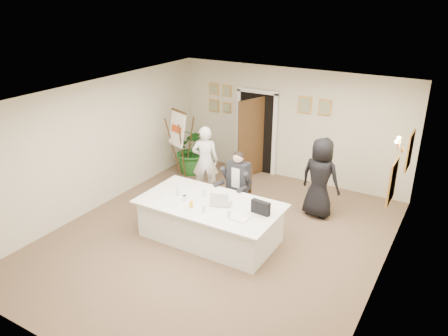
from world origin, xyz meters
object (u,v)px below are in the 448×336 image
seated_man (237,184)px  standing_man (205,161)px  paper_stack (239,218)px  laptop_bag (261,207)px  oj_glass (191,205)px  flip_chart (181,148)px  conference_table (210,220)px  steel_jug (185,198)px  potted_palm (193,150)px  standing_woman (320,178)px  laptop (223,197)px

seated_man → standing_man: size_ratio=0.88×
seated_man → standing_man: (-1.16, 0.57, 0.10)m
seated_man → paper_stack: (0.80, -1.36, 0.06)m
laptop_bag → paper_stack: laptop_bag is taller
standing_man → oj_glass: 2.24m
flip_chart → paper_stack: flip_chart is taller
conference_table → standing_man: 2.08m
flip_chart → steel_jug: flip_chart is taller
paper_stack → steel_jug: size_ratio=2.89×
laptop_bag → paper_stack: (-0.23, -0.37, -0.11)m
steel_jug → potted_palm: bearing=121.4°
flip_chart → standing_man: (1.05, -0.51, 0.03)m
standing_woman → potted_palm: standing_woman is taller
conference_table → standing_man: size_ratio=1.64×
standing_man → potted_palm: 1.33m
conference_table → flip_chart: (-2.22, 2.17, 0.41)m
seated_man → steel_jug: (-0.45, -1.26, 0.10)m
standing_woman → conference_table: bearing=61.3°
laptop → standing_woman: bearing=37.4°
potted_palm → paper_stack: (2.91, -2.83, 0.15)m
seated_man → oj_glass: seated_man is taller
standing_man → potted_palm: size_ratio=1.29×
flip_chart → laptop: flip_chart is taller
seated_man → laptop_bag: seated_man is taller
laptop → potted_palm: bearing=114.4°
standing_man → laptop: standing_man is taller
seated_man → standing_woman: 1.74m
potted_palm → laptop: 3.43m
steel_jug → laptop_bag: bearing=10.4°
standing_woman → paper_stack: (-0.70, -2.24, -0.08)m
potted_palm → oj_glass: bearing=-56.2°
seated_man → standing_man: bearing=167.8°
standing_woman → potted_palm: size_ratio=1.36×
oj_glass → steel_jug: bearing=147.3°
steel_jug → seated_man: bearing=70.3°
laptop → flip_chart: bearing=120.5°
flip_chart → paper_stack: bearing=-39.0°
conference_table → laptop: (0.24, 0.08, 0.52)m
potted_palm → steel_jug: 3.20m
seated_man → potted_palm: seated_man is taller
standing_woman → potted_palm: bearing=-0.9°
standing_man → paper_stack: bearing=105.8°
standing_man → laptop: bearing=102.1°
laptop → seated_man: bearing=84.4°
laptop → oj_glass: 0.60m
laptop → laptop_bag: bearing=-17.7°
flip_chart → conference_table: bearing=-44.3°
standing_man → laptop: 2.11m
standing_woman → steel_jug: 2.89m
potted_palm → steel_jug: potted_palm is taller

